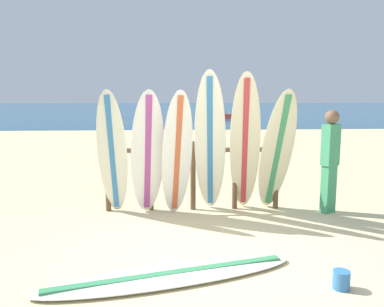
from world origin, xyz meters
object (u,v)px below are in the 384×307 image
at_px(surfboard_leaning_right, 277,153).
at_px(surfboard_leaning_far_left, 112,154).
at_px(surfboard_leaning_center_right, 245,145).
at_px(small_boat_offshore, 218,115).
at_px(sand_bucket, 341,280).
at_px(surfboard_leaning_center_left, 177,155).
at_px(beachgoer_standing, 330,157).
at_px(surfboard_leaning_left, 148,154).
at_px(surfboard_leaning_center, 210,144).
at_px(surfboard_rack, 193,168).
at_px(surfboard_lying_on_sand, 170,276).

bearing_deg(surfboard_leaning_right, surfboard_leaning_far_left, 178.78).
distance_m(surfboard_leaning_center_right, small_boat_offshore, 28.61).
relative_size(surfboard_leaning_center_right, sand_bucket, 12.05).
height_order(surfboard_leaning_center_left, beachgoer_standing, surfboard_leaning_center_left).
bearing_deg(surfboard_leaning_far_left, small_boat_offshore, 79.36).
bearing_deg(surfboard_leaning_center_right, surfboard_leaning_left, 178.86).
xyz_separation_m(surfboard_leaning_center_left, small_boat_offshore, (4.29, 28.49, -0.77)).
xyz_separation_m(surfboard_leaning_center, surfboard_leaning_right, (1.09, -0.02, -0.14)).
bearing_deg(surfboard_leaning_center_right, surfboard_leaning_center_left, -175.92).
distance_m(surfboard_leaning_far_left, surfboard_leaning_center, 1.58).
bearing_deg(surfboard_leaning_center, surfboard_leaning_left, 178.64).
bearing_deg(surfboard_rack, small_boat_offshore, 81.87).
bearing_deg(surfboard_leaning_left, surfboard_leaning_right, -1.12).
xyz_separation_m(surfboard_leaning_right, surfboard_lying_on_sand, (-1.76, -2.22, -1.00)).
height_order(surfboard_rack, beachgoer_standing, beachgoer_standing).
bearing_deg(surfboard_rack, surfboard_lying_on_sand, -99.15).
xyz_separation_m(surfboard_leaning_left, surfboard_leaning_right, (2.10, -0.04, 0.01)).
bearing_deg(surfboard_leaning_left, beachgoer_standing, 0.02).
relative_size(surfboard_leaning_right, beachgoer_standing, 1.20).
bearing_deg(small_boat_offshore, surfboard_leaning_left, -99.53).
bearing_deg(surfboard_leaning_center, surfboard_leaning_right, -0.89).
xyz_separation_m(surfboard_leaning_right, small_boat_offshore, (2.66, 28.42, -0.78)).
xyz_separation_m(surfboard_leaning_center_right, surfboard_leaning_right, (0.53, -0.01, -0.13)).
distance_m(surfboard_leaning_center, surfboard_leaning_center_right, 0.57).
bearing_deg(surfboard_rack, surfboard_leaning_center_left, -123.73).
bearing_deg(small_boat_offshore, surfboard_leaning_center_left, -98.56).
height_order(surfboard_leaning_center_right, small_boat_offshore, surfboard_leaning_center_right).
bearing_deg(surfboard_lying_on_sand, beachgoer_standing, 40.19).
relative_size(surfboard_leaning_center, beachgoer_standing, 1.36).
bearing_deg(surfboard_lying_on_sand, surfboard_rack, 80.85).
bearing_deg(surfboard_leaning_center_left, surfboard_leaning_center, 9.13).
height_order(surfboard_leaning_far_left, sand_bucket, surfboard_leaning_far_left).
bearing_deg(surfboard_leaning_far_left, surfboard_rack, 12.69).
height_order(surfboard_leaning_left, surfboard_leaning_center_left, surfboard_leaning_left).
distance_m(surfboard_lying_on_sand, beachgoer_standing, 3.62).
bearing_deg(surfboard_leaning_right, beachgoer_standing, 2.64).
xyz_separation_m(surfboard_leaning_far_left, surfboard_lying_on_sand, (0.91, -2.28, -1.00)).
bearing_deg(surfboard_leaning_center_left, surfboard_rack, 56.27).
relative_size(surfboard_leaning_left, surfboard_lying_on_sand, 0.71).
relative_size(surfboard_rack, surfboard_leaning_left, 1.46).
distance_m(surfboard_lying_on_sand, sand_bucket, 1.78).
bearing_deg(sand_bucket, surfboard_leaning_center, 112.88).
bearing_deg(surfboard_rack, surfboard_leaning_left, -157.48).
distance_m(surfboard_leaning_far_left, sand_bucket, 3.84).
bearing_deg(surfboard_leaning_center_right, surfboard_rack, 157.29).
relative_size(surfboard_leaning_right, sand_bucket, 10.75).
relative_size(beachgoer_standing, small_boat_offshore, 0.56).
relative_size(surfboard_rack, sand_bucket, 15.57).
relative_size(surfboard_leaning_right, surfboard_lying_on_sand, 0.71).
height_order(surfboard_rack, surfboard_lying_on_sand, surfboard_rack).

